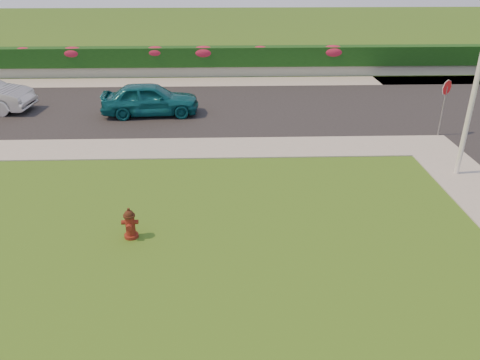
{
  "coord_description": "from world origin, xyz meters",
  "views": [
    {
      "loc": [
        -0.74,
        -7.39,
        6.61
      ],
      "look_at": [
        -0.37,
        4.36,
        0.9
      ],
      "focal_mm": 35.0,
      "sensor_mm": 36.0,
      "label": 1
    }
  ],
  "objects_px": {
    "sedan_teal": "(150,99)",
    "utility_pole": "(474,91)",
    "stop_sign": "(445,95)",
    "fire_hydrant": "(130,224)"
  },
  "relations": [
    {
      "from": "utility_pole",
      "to": "stop_sign",
      "type": "distance_m",
      "value": 3.88
    },
    {
      "from": "sedan_teal",
      "to": "utility_pole",
      "type": "height_order",
      "value": "utility_pole"
    },
    {
      "from": "fire_hydrant",
      "to": "stop_sign",
      "type": "distance_m",
      "value": 13.15
    },
    {
      "from": "sedan_teal",
      "to": "utility_pole",
      "type": "relative_size",
      "value": 0.75
    },
    {
      "from": "fire_hydrant",
      "to": "sedan_teal",
      "type": "height_order",
      "value": "sedan_teal"
    },
    {
      "from": "sedan_teal",
      "to": "stop_sign",
      "type": "distance_m",
      "value": 12.28
    },
    {
      "from": "sedan_teal",
      "to": "utility_pole",
      "type": "xyz_separation_m",
      "value": [
        10.99,
        -6.62,
        2.06
      ]
    },
    {
      "from": "utility_pole",
      "to": "stop_sign",
      "type": "xyz_separation_m",
      "value": [
        0.88,
        3.6,
        -1.16
      ]
    },
    {
      "from": "utility_pole",
      "to": "stop_sign",
      "type": "height_order",
      "value": "utility_pole"
    },
    {
      "from": "fire_hydrant",
      "to": "sedan_teal",
      "type": "bearing_deg",
      "value": 92.47
    }
  ]
}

